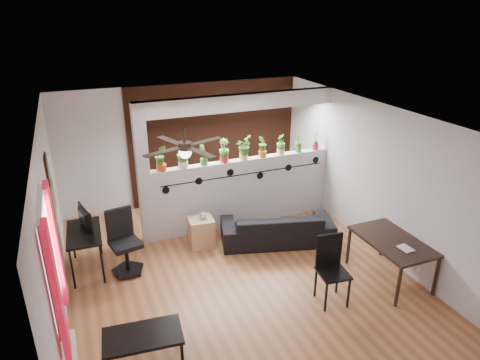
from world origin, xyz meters
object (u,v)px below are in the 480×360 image
object	(u,v)px
potted_plant_2	(204,154)
coffee_table	(143,338)
potted_plant_0	(161,157)
cup	(203,216)
potted_plant_4	(244,147)
folding_chair	(331,263)
potted_plant_3	(224,150)
potted_plant_5	(263,146)
potted_plant_8	(316,140)
computer_desk	(84,235)
potted_plant_6	(281,144)
ceiling_fan	(185,148)
dining_table	(392,244)
office_chair	(124,246)
sofa	(277,228)
potted_plant_7	(299,143)
cube_shelf	(201,232)
potted_plant_1	(183,154)

from	to	relation	value
potted_plant_2	coffee_table	distance (m)	3.61
potted_plant_0	cup	distance (m)	1.28
potted_plant_4	coffee_table	xyz separation A→B (m)	(-2.53, -2.94, -1.20)
folding_chair	potted_plant_3	bearing A→B (deg)	103.39
potted_plant_0	potted_plant_5	world-z (taller)	potted_plant_0
potted_plant_8	cup	world-z (taller)	potted_plant_8
potted_plant_0	computer_desk	size ratio (longest dim) A/B	0.47
potted_plant_5	coffee_table	xyz separation A→B (m)	(-2.93, -2.94, -1.19)
potted_plant_4	potted_plant_6	size ratio (longest dim) A/B	1.10
ceiling_fan	potted_plant_8	distance (m)	3.73
potted_plant_0	dining_table	xyz separation A→B (m)	(3.00, -2.64, -0.97)
cup	coffee_table	size ratio (longest dim) A/B	0.14
dining_table	folding_chair	xyz separation A→B (m)	(-1.17, -0.07, -0.02)
potted_plant_2	office_chair	distance (m)	2.15
potted_plant_6	sofa	xyz separation A→B (m)	(-0.51, -0.93, -1.28)
cup	coffee_table	xyz separation A→B (m)	(-1.53, -2.41, -0.20)
potted_plant_6	potted_plant_7	size ratio (longest dim) A/B	1.15
office_chair	dining_table	distance (m)	4.26
potted_plant_5	coffee_table	distance (m)	4.31
office_chair	computer_desk	bearing A→B (deg)	156.09
sofa	dining_table	world-z (taller)	dining_table
potted_plant_2	cup	world-z (taller)	potted_plant_2
office_chair	folding_chair	bearing A→B (deg)	-34.72
cup	potted_plant_0	bearing A→B (deg)	137.27
ceiling_fan	cube_shelf	bearing A→B (deg)	66.57
ceiling_fan	cube_shelf	world-z (taller)	ceiling_fan
potted_plant_3	office_chair	size ratio (longest dim) A/B	0.42
dining_table	cup	bearing A→B (deg)	138.98
computer_desk	potted_plant_1	bearing A→B (deg)	17.70
potted_plant_7	sofa	bearing A→B (deg)	-134.14
sofa	cup	size ratio (longest dim) A/B	14.33
potted_plant_1	potted_plant_3	xyz separation A→B (m)	(0.79, 0.00, -0.01)
potted_plant_3	folding_chair	xyz separation A→B (m)	(0.64, -2.71, -0.97)
potted_plant_4	potted_plant_6	bearing A→B (deg)	-0.00
potted_plant_8	computer_desk	world-z (taller)	potted_plant_8
potted_plant_1	potted_plant_7	xyz separation A→B (m)	(2.37, 0.00, -0.06)
potted_plant_2	computer_desk	xyz separation A→B (m)	(-2.23, -0.59, -0.91)
sofa	office_chair	size ratio (longest dim) A/B	1.81
potted_plant_7	ceiling_fan	bearing A→B (deg)	-147.12
potted_plant_0	computer_desk	distance (m)	1.82
potted_plant_1	coffee_table	size ratio (longest dim) A/B	0.49
potted_plant_7	computer_desk	world-z (taller)	potted_plant_7
sofa	folding_chair	distance (m)	1.81
sofa	coffee_table	bearing A→B (deg)	51.24
sofa	office_chair	bearing A→B (deg)	13.92
folding_chair	potted_plant_8	bearing A→B (deg)	63.82
potted_plant_4	cup	bearing A→B (deg)	-151.92
potted_plant_5	sofa	xyz separation A→B (m)	(-0.11, -0.93, -1.29)
potted_plant_2	potted_plant_7	size ratio (longest dim) A/B	1.09
potted_plant_3	potted_plant_4	xyz separation A→B (m)	(0.39, 0.00, -0.00)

